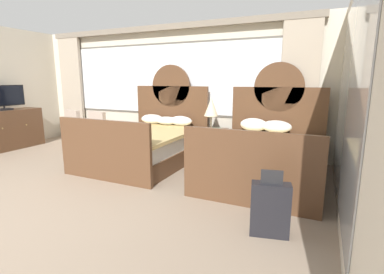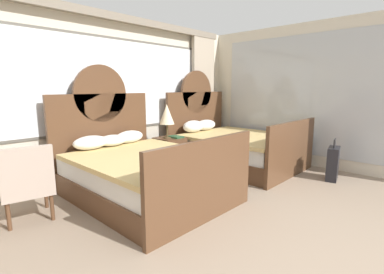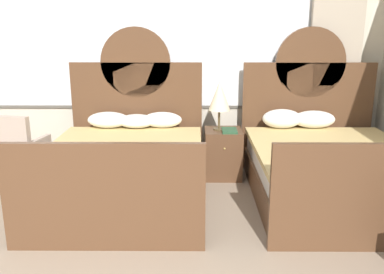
{
  "view_description": "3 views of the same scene",
  "coord_description": "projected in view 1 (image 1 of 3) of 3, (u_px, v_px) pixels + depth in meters",
  "views": [
    {
      "loc": [
        3.18,
        -1.55,
        1.53
      ],
      "look_at": [
        1.4,
        2.35,
        0.67
      ],
      "focal_mm": 26.68,
      "sensor_mm": 36.0,
      "label": 1
    },
    {
      "loc": [
        -2.07,
        -0.24,
        1.5
      ],
      "look_at": [
        0.83,
        2.49,
        0.8
      ],
      "focal_mm": 26.59,
      "sensor_mm": 36.0,
      "label": 2
    },
    {
      "loc": [
        0.97,
        -1.48,
        1.86
      ],
      "look_at": [
        0.94,
        2.43,
        0.81
      ],
      "focal_mm": 38.9,
      "sensor_mm": 36.0,
      "label": 3
    }
  ],
  "objects": [
    {
      "name": "nightstand_between_beds",
      "position": [
        213.0,
        145.0,
        5.51
      ],
      "size": [
        0.46,
        0.48,
        0.61
      ],
      "color": "brown",
      "rests_on": "ground_plane"
    },
    {
      "name": "armchair_by_window_left",
      "position": [
        103.0,
        130.0,
        6.19
      ],
      "size": [
        0.61,
        0.61,
        0.88
      ],
      "color": "#B29E8E",
      "rests_on": "ground_plane"
    },
    {
      "name": "table_lamp_on_nightstand",
      "position": [
        211.0,
        107.0,
        5.39
      ],
      "size": [
        0.27,
        0.27,
        0.6
      ],
      "color": "brown",
      "rests_on": "nightstand_between_beds"
    },
    {
      "name": "bed_near_mirror",
      "position": [
        265.0,
        156.0,
        4.46
      ],
      "size": [
        1.69,
        2.21,
        1.85
      ],
      "color": "brown",
      "rests_on": "ground_plane"
    },
    {
      "name": "suitcase_on_floor",
      "position": [
        270.0,
        209.0,
        2.83
      ],
      "size": [
        0.41,
        0.24,
        0.68
      ],
      "color": "black",
      "rests_on": "ground_plane"
    },
    {
      "name": "bed_near_window",
      "position": [
        146.0,
        143.0,
        5.37
      ],
      "size": [
        1.69,
        2.21,
        1.85
      ],
      "color": "brown",
      "rests_on": "ground_plane"
    },
    {
      "name": "book_on_nightstand",
      "position": [
        215.0,
        129.0,
        5.34
      ],
      "size": [
        0.18,
        0.26,
        0.03
      ],
      "color": "#285133",
      "rests_on": "nightstand_between_beds"
    },
    {
      "name": "wall_back_window",
      "position": [
        167.0,
        85.0,
        6.34
      ],
      "size": [
        6.87,
        0.22,
        2.7
      ],
      "color": "beige",
      "rests_on": "ground_plane"
    },
    {
      "name": "wall_right_mirror",
      "position": [
        354.0,
        98.0,
        2.87
      ],
      "size": [
        0.08,
        4.67,
        2.7
      ],
      "color": "beige",
      "rests_on": "ground_plane"
    },
    {
      "name": "tv_flatscreen",
      "position": [
        3.0,
        97.0,
        6.2
      ],
      "size": [
        0.2,
        0.96,
        0.54
      ],
      "color": "black",
      "rests_on": "dresser_minibar"
    },
    {
      "name": "armchair_by_window_centre",
      "position": [
        79.0,
        128.0,
        6.48
      ],
      "size": [
        0.64,
        0.64,
        0.88
      ],
      "color": "#B29E8E",
      "rests_on": "ground_plane"
    }
  ]
}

